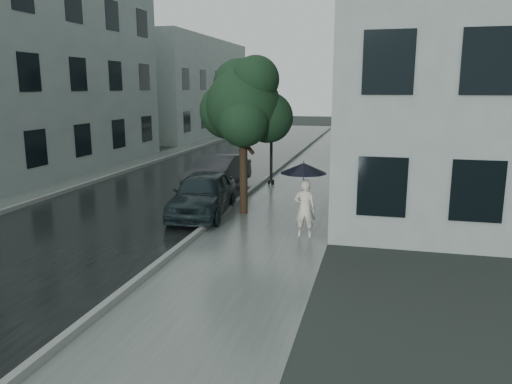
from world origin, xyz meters
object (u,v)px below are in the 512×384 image
(pedestrian, at_px, (305,208))
(lamp_post, at_px, (268,115))
(car_far, at_px, (218,173))
(car_near, at_px, (203,194))
(street_tree, at_px, (244,105))

(pedestrian, relative_size, lamp_post, 0.31)
(lamp_post, distance_m, car_far, 3.22)
(lamp_post, xyz_separation_m, car_near, (-0.87, -5.59, -2.22))
(car_near, height_order, car_far, car_near)
(car_near, bearing_deg, car_far, 95.59)
(lamp_post, relative_size, car_far, 1.23)
(street_tree, relative_size, car_near, 1.22)
(street_tree, xyz_separation_m, lamp_post, (-0.34, 4.99, -0.57))
(street_tree, height_order, car_far, street_tree)
(pedestrian, xyz_separation_m, street_tree, (-2.30, 2.22, 2.68))
(pedestrian, relative_size, car_near, 0.39)
(lamp_post, height_order, car_far, lamp_post)
(car_near, distance_m, car_far, 4.05)
(car_near, xyz_separation_m, car_far, (-0.79, 3.97, -0.01))
(street_tree, bearing_deg, pedestrian, -44.07)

